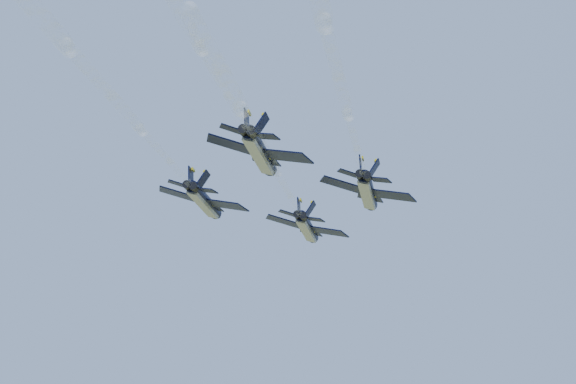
% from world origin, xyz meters
% --- Properties ---
extents(jet_lead, '(11.89, 15.65, 4.39)m').
position_xyz_m(jet_lead, '(-0.43, 13.43, 105.25)').
color(jet_lead, black).
extents(jet_left, '(11.89, 15.65, 4.39)m').
position_xyz_m(jet_left, '(-10.86, -1.62, 105.25)').
color(jet_left, black).
extents(jet_right, '(11.89, 15.65, 4.39)m').
position_xyz_m(jet_right, '(9.98, -1.16, 105.25)').
color(jet_right, black).
extents(jet_slot, '(11.89, 15.65, 4.39)m').
position_xyz_m(jet_slot, '(0.31, -17.28, 105.25)').
color(jet_slot, black).
extents(smoke_trail_lead, '(4.45, 56.77, 1.86)m').
position_xyz_m(smoke_trail_lead, '(1.79, -28.29, 105.28)').
color(smoke_trail_lead, white).
extents(smoke_trail_left, '(4.45, 56.77, 1.86)m').
position_xyz_m(smoke_trail_left, '(-8.64, -43.34, 105.28)').
color(smoke_trail_left, white).
extents(smoke_trail_right, '(4.45, 56.77, 1.86)m').
position_xyz_m(smoke_trail_right, '(12.20, -42.88, 105.28)').
color(smoke_trail_right, white).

